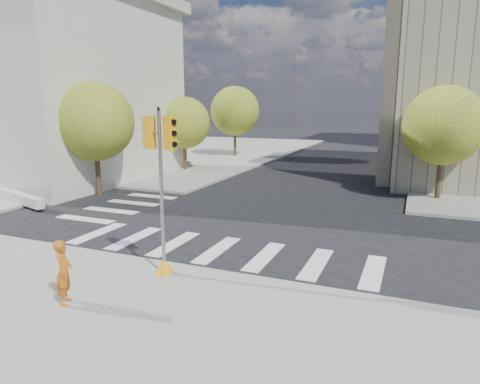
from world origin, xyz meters
name	(u,v)px	position (x,y,z in m)	size (l,w,h in m)	color
ground	(241,235)	(0.00, 0.00, 0.00)	(160.00, 160.00, 0.00)	black
sidewalk_far_left	(165,151)	(-20.00, 26.00, 0.07)	(28.00, 40.00, 0.15)	gray
classical_building	(25,86)	(-20.00, 8.00, 6.44)	(19.00, 15.00, 12.70)	beige
tree_lw_near	(95,122)	(-10.50, 4.00, 4.20)	(4.40, 4.40, 6.41)	#382616
tree_lw_mid	(184,123)	(-10.50, 14.00, 3.76)	(4.00, 4.00, 5.77)	#382616
tree_lw_far	(235,111)	(-10.50, 24.00, 4.54)	(4.80, 4.80, 6.95)	#382616
tree_re_near	(444,126)	(7.50, 10.00, 4.05)	(4.20, 4.20, 6.16)	#382616
tree_re_mid	(436,115)	(7.50, 22.00, 4.35)	(4.60, 4.60, 6.66)	#382616
tree_re_far	(432,117)	(7.50, 34.00, 3.87)	(4.00, 4.00, 5.88)	#382616
lamp_near	(450,114)	(8.00, 14.00, 4.58)	(0.35, 0.18, 8.11)	black
lamp_far	(440,111)	(8.00, 28.00, 4.58)	(0.35, 0.18, 8.11)	black
traffic_signal	(162,206)	(-0.48, -4.91, 2.25)	(1.08, 0.56, 4.92)	orange
photographer	(64,272)	(-1.75, -7.55, 0.99)	(0.61, 0.40, 1.68)	#BF5F12
planter_wall	(14,196)	(-13.25, 0.62, 0.40)	(6.00, 0.40, 0.50)	silver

